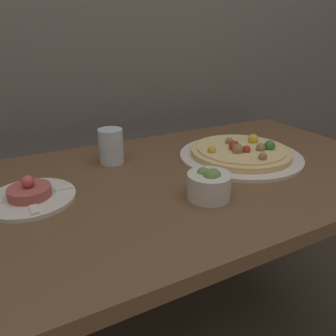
# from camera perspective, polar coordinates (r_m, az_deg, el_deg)

# --- Properties ---
(dining_table) EXTENTS (1.46, 0.71, 0.73)m
(dining_table) POSITION_cam_1_polar(r_m,az_deg,el_deg) (0.90, -2.63, -7.86)
(dining_table) COLOR brown
(dining_table) RESTS_ON ground_plane
(pizza_plate) EXTENTS (0.37, 0.37, 0.06)m
(pizza_plate) POSITION_cam_1_polar(r_m,az_deg,el_deg) (1.03, 12.57, 2.62)
(pizza_plate) COLOR silver
(pizza_plate) RESTS_ON dining_table
(tartare_plate) EXTENTS (0.20, 0.20, 0.06)m
(tartare_plate) POSITION_cam_1_polar(r_m,az_deg,el_deg) (0.82, -22.87, -4.41)
(tartare_plate) COLOR silver
(tartare_plate) RESTS_ON dining_table
(small_bowl) EXTENTS (0.10, 0.10, 0.08)m
(small_bowl) POSITION_cam_1_polar(r_m,az_deg,el_deg) (0.76, 7.20, -2.69)
(small_bowl) COLOR silver
(small_bowl) RESTS_ON dining_table
(drinking_glass) EXTENTS (0.07, 0.07, 0.10)m
(drinking_glass) POSITION_cam_1_polar(r_m,az_deg,el_deg) (0.97, -9.87, 3.78)
(drinking_glass) COLOR silver
(drinking_glass) RESTS_ON dining_table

